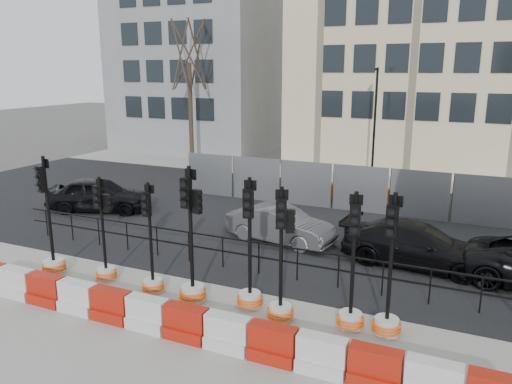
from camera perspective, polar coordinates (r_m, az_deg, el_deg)
The scene contains 22 objects.
ground at distance 14.00m, azimuth -1.71°, elevation -11.14°, with size 120.00×120.00×0.00m, color #51514C.
sidewalk_near at distance 11.68m, azimuth -8.44°, elevation -16.68°, with size 40.00×6.00×0.02m, color gray.
road at distance 20.11m, azimuth 7.05°, elevation -3.30°, with size 40.00×14.00×0.03m, color black.
sidewalk_far at distance 28.57m, azimuth 12.46°, elevation 1.62°, with size 40.00×4.00×0.02m, color gray.
building_grey at distance 38.71m, azimuth -6.38°, elevation 15.41°, with size 11.00×9.06×14.00m.
building_cream at distance 33.71m, azimuth 19.06°, elevation 18.42°, with size 15.00×10.06×18.00m.
kerb_railing at distance 14.73m, azimuth 0.32°, elevation -6.92°, with size 18.00×0.04×1.00m.
heras_fencing at distance 22.46m, azimuth 10.67°, elevation 0.09°, with size 14.33×1.72×2.00m.
lamp_post_far at distance 26.99m, azimuth 13.40°, elevation 7.78°, with size 0.12×0.56×6.00m.
tree_bare_far at distance 31.60m, azimuth -7.67°, elevation 15.10°, with size 2.00×2.00×9.00m.
barrier_row at distance 11.65m, azimuth -7.96°, elevation -14.73°, with size 13.60×0.50×0.80m.
traffic_signal_a at distance 15.95m, azimuth -22.29°, elevation -6.19°, with size 0.70×0.70×3.54m.
traffic_signal_b at distance 14.95m, azimuth -16.87°, elevation -7.07°, with size 0.60×0.60×3.05m.
traffic_signal_c at distance 13.89m, azimuth -11.80°, elevation -8.79°, with size 0.61×0.61×3.08m.
traffic_signal_d at distance 13.10m, azimuth -7.31°, elevation -8.95°, with size 0.71×0.71×3.61m.
traffic_signal_e at distance 12.76m, azimuth -0.72°, elevation -10.25°, with size 0.67×0.67×3.40m.
traffic_signal_f at distance 12.12m, azimuth 2.88°, elevation -11.15°, with size 0.66×0.66×3.33m.
traffic_signal_g at distance 12.01m, azimuth 10.81°, elevation -12.22°, with size 0.65×0.65×3.31m.
traffic_signal_h at distance 11.93m, azimuth 14.81°, elevation -12.58°, with size 0.66×0.66×3.37m.
car_a at distance 22.22m, azimuth -17.51°, elevation -0.27°, with size 4.61×3.09×1.46m, color black.
car_b at distance 17.47m, azimuth 2.82°, elevation -3.75°, with size 3.99×1.90×1.26m, color #515056.
car_c at distance 16.14m, azimuth 17.95°, elevation -5.82°, with size 4.74×2.28×1.33m, color black.
Camera 1 is at (5.58, -11.39, 5.92)m, focal length 35.00 mm.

